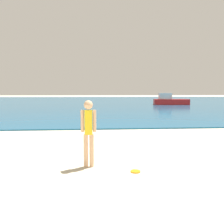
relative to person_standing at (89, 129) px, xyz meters
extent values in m
cube|color=#14567F|center=(1.09, 35.30, -0.88)|extent=(160.00, 60.00, 0.06)
cylinder|color=#DDAD84|center=(0.07, 0.00, -0.52)|extent=(0.10, 0.10, 0.78)
cylinder|color=#DDAD84|center=(-0.07, 0.00, -0.52)|extent=(0.10, 0.10, 0.78)
cube|color=yellow|center=(0.00, 0.00, 0.17)|extent=(0.19, 0.12, 0.59)
sphere|color=#DDAD84|center=(0.00, 0.00, 0.58)|extent=(0.21, 0.21, 0.21)
cylinder|color=#DDAD84|center=(0.14, -0.01, 0.20)|extent=(0.08, 0.08, 0.52)
cylinder|color=#DDAD84|center=(-0.14, 0.01, 0.20)|extent=(0.08, 0.08, 0.52)
cylinder|color=orange|center=(1.05, -0.45, -0.90)|extent=(0.22, 0.22, 0.03)
cube|color=red|center=(10.10, 23.90, -0.49)|extent=(4.56, 1.87, 0.71)
cube|color=silver|center=(9.31, 23.98, 0.26)|extent=(1.69, 1.15, 0.80)
camera|label=1|loc=(0.14, -5.46, 0.90)|focal=37.19mm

